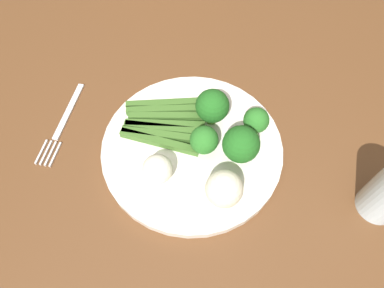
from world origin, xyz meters
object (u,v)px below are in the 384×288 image
at_px(fork, 62,125).
at_px(plate, 192,148).
at_px(cauliflower_edge, 158,169).
at_px(broccoli_near_center, 212,106).
at_px(asparagus_bundle, 163,122).
at_px(chair, 166,13).
at_px(broccoli_outer_edge, 241,145).
at_px(cauliflower_near_fork, 224,189).
at_px(broccoli_front, 204,140).
at_px(broccoli_front_left, 256,121).
at_px(dining_table, 170,163).

bearing_deg(fork, plate, 89.44).
bearing_deg(cauliflower_edge, broccoli_near_center, -114.95).
xyz_separation_m(asparagus_bundle, broccoli_near_center, (-0.07, -0.03, 0.03)).
bearing_deg(asparagus_bundle, chair, 95.81).
bearing_deg(broccoli_outer_edge, cauliflower_near_fork, 81.34).
bearing_deg(chair, broccoli_near_center, 104.85).
relative_size(asparagus_bundle, cauliflower_edge, 3.16).
bearing_deg(broccoli_front, broccoli_near_center, -89.48).
bearing_deg(broccoli_outer_edge, broccoli_near_center, -46.78).
bearing_deg(cauliflower_edge, plate, -119.64).
relative_size(asparagus_bundle, broccoli_outer_edge, 2.07).
distance_m(plate, fork, 0.23).
bearing_deg(plate, asparagus_bundle, -27.09).
distance_m(broccoli_front_left, broccoli_front, 0.09).
relative_size(chair, broccoli_near_center, 13.16).
distance_m(broccoli_outer_edge, cauliflower_near_fork, 0.07).
height_order(broccoli_front, broccoli_outer_edge, broccoli_outer_edge).
bearing_deg(cauliflower_edge, cauliflower_near_fork, 174.80).
distance_m(chair, broccoli_front_left, 0.73).
xyz_separation_m(dining_table, broccoli_front, (-0.07, 0.03, 0.16)).
relative_size(asparagus_bundle, broccoli_front_left, 2.85).
distance_m(broccoli_front, fork, 0.25).
distance_m(dining_table, broccoli_front_left, 0.21).
xyz_separation_m(broccoli_front, cauliflower_near_fork, (-0.04, 0.07, -0.00)).
bearing_deg(broccoli_near_center, cauliflower_edge, 65.05).
xyz_separation_m(dining_table, asparagus_bundle, (0.00, -0.00, 0.13)).
bearing_deg(dining_table, broccoli_front, 158.31).
height_order(broccoli_front, cauliflower_near_fork, same).
bearing_deg(broccoli_near_center, asparagus_bundle, 20.19).
bearing_deg(cauliflower_near_fork, asparagus_bundle, -40.18).
relative_size(cauliflower_edge, cauliflower_near_fork, 0.83).
bearing_deg(broccoli_outer_edge, dining_table, -12.39).
bearing_deg(broccoli_outer_edge, fork, 0.30).
bearing_deg(broccoli_front_left, broccoli_front, 38.35).
bearing_deg(chair, broccoli_front_left, 110.34).
bearing_deg(cauliflower_near_fork, cauliflower_edge, -5.20).
distance_m(chair, fork, 0.69).
relative_size(broccoli_front, broccoli_near_center, 0.81).
bearing_deg(broccoli_front_left, asparagus_bundle, 9.25).
distance_m(asparagus_bundle, cauliflower_near_fork, 0.16).
height_order(asparagus_bundle, broccoli_front, broccoli_front).
relative_size(dining_table, cauliflower_near_fork, 22.33).
relative_size(broccoli_front, broccoli_outer_edge, 0.78).
bearing_deg(broccoli_front_left, cauliflower_near_fork, 78.07).
xyz_separation_m(broccoli_near_center, cauliflower_near_fork, (-0.05, 0.13, -0.01)).
xyz_separation_m(dining_table, cauliflower_edge, (-0.01, 0.09, 0.15)).
height_order(broccoli_front_left, broccoli_front, broccoli_front).
distance_m(broccoli_front_left, broccoli_near_center, 0.07).
distance_m(plate, cauliflower_edge, 0.08).
height_order(broccoli_front, cauliflower_edge, broccoli_front).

